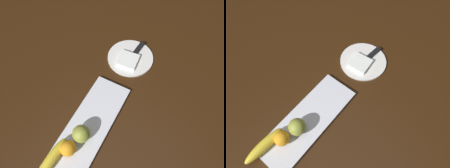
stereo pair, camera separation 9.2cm
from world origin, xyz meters
The scene contains 8 objects.
ground_plane centered at (0.00, 0.00, 0.00)m, with size 2.40×2.40×0.00m, color #311B0A.
fruit_tray centered at (0.04, -0.03, 0.01)m, with size 0.47×0.17×0.02m, color silver.
apple centered at (0.10, -0.03, 0.05)m, with size 0.07×0.07×0.07m, color olive.
banana centered at (0.23, -0.09, 0.04)m, with size 0.18×0.04×0.04m, color yellow.
orange_near_apple centered at (0.17, -0.05, 0.05)m, with size 0.06×0.06×0.06m, color orange.
dinner_plate centered at (-0.37, -0.03, 0.01)m, with size 0.24×0.24×0.01m, color white.
folded_napkin centered at (-0.34, -0.03, 0.02)m, with size 0.10×0.10×0.02m, color white.
knife centered at (-0.43, -0.02, 0.01)m, with size 0.18×0.04×0.01m.
Camera 1 is at (0.25, 0.18, 0.84)m, focal length 32.24 mm.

